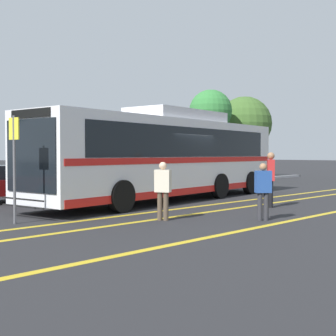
{
  "coord_description": "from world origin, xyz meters",
  "views": [
    {
      "loc": [
        -12.99,
        -12.27,
        1.79
      ],
      "look_at": [
        -0.17,
        0.24,
        1.24
      ],
      "focal_mm": 50.0,
      "sensor_mm": 36.0,
      "label": 1
    }
  ],
  "objects_px": {
    "parked_car_1": "(0,184)",
    "tree_1": "(211,112)",
    "transit_bus": "(168,155)",
    "bus_stop_sign": "(14,156)",
    "pedestrian_2": "(163,188)",
    "pedestrian_0": "(271,176)",
    "parked_car_2": "(127,177)",
    "tree_3": "(244,124)",
    "pedestrian_1": "(263,188)"
  },
  "relations": [
    {
      "from": "bus_stop_sign",
      "to": "pedestrian_2",
      "type": "bearing_deg",
      "value": -133.26
    },
    {
      "from": "parked_car_2",
      "to": "pedestrian_2",
      "type": "height_order",
      "value": "pedestrian_2"
    },
    {
      "from": "parked_car_1",
      "to": "bus_stop_sign",
      "type": "xyz_separation_m",
      "value": [
        -2.16,
        -5.24,
        1.03
      ]
    },
    {
      "from": "transit_bus",
      "to": "pedestrian_1",
      "type": "bearing_deg",
      "value": 152.42
    },
    {
      "from": "parked_car_2",
      "to": "tree_1",
      "type": "xyz_separation_m",
      "value": [
        10.39,
        3.56,
        3.87
      ]
    },
    {
      "from": "parked_car_2",
      "to": "pedestrian_1",
      "type": "xyz_separation_m",
      "value": [
        -3.17,
        -9.28,
        0.15
      ]
    },
    {
      "from": "parked_car_2",
      "to": "bus_stop_sign",
      "type": "relative_size",
      "value": 1.78
    },
    {
      "from": "pedestrian_2",
      "to": "bus_stop_sign",
      "type": "distance_m",
      "value": 3.92
    },
    {
      "from": "transit_bus",
      "to": "pedestrian_2",
      "type": "xyz_separation_m",
      "value": [
        -3.99,
        -3.69,
        -0.87
      ]
    },
    {
      "from": "parked_car_2",
      "to": "tree_1",
      "type": "bearing_deg",
      "value": 103.96
    },
    {
      "from": "parked_car_2",
      "to": "tree_1",
      "type": "distance_m",
      "value": 11.65
    },
    {
      "from": "pedestrian_1",
      "to": "bus_stop_sign",
      "type": "relative_size",
      "value": 0.56
    },
    {
      "from": "pedestrian_1",
      "to": "pedestrian_2",
      "type": "relative_size",
      "value": 0.98
    },
    {
      "from": "parked_car_1",
      "to": "tree_1",
      "type": "relative_size",
      "value": 0.83
    },
    {
      "from": "pedestrian_2",
      "to": "tree_1",
      "type": "xyz_separation_m",
      "value": [
        15.44,
        10.92,
        3.7
      ]
    },
    {
      "from": "pedestrian_2",
      "to": "bus_stop_sign",
      "type": "relative_size",
      "value": 0.57
    },
    {
      "from": "parked_car_1",
      "to": "tree_1",
      "type": "xyz_separation_m",
      "value": [
        16.36,
        3.42,
        3.89
      ]
    },
    {
      "from": "bus_stop_sign",
      "to": "tree_1",
      "type": "height_order",
      "value": "tree_1"
    },
    {
      "from": "tree_1",
      "to": "tree_3",
      "type": "relative_size",
      "value": 1.01
    },
    {
      "from": "pedestrian_2",
      "to": "tree_3",
      "type": "distance_m",
      "value": 22.63
    },
    {
      "from": "parked_car_1",
      "to": "parked_car_2",
      "type": "xyz_separation_m",
      "value": [
        5.97,
        -0.14,
        0.02
      ]
    },
    {
      "from": "pedestrian_2",
      "to": "tree_1",
      "type": "bearing_deg",
      "value": 99.35
    },
    {
      "from": "tree_1",
      "to": "pedestrian_1",
      "type": "bearing_deg",
      "value": -136.55
    },
    {
      "from": "tree_3",
      "to": "pedestrian_0",
      "type": "bearing_deg",
      "value": -142.29
    },
    {
      "from": "parked_car_1",
      "to": "tree_3",
      "type": "xyz_separation_m",
      "value": [
        20.43,
        3.55,
        3.28
      ]
    },
    {
      "from": "pedestrian_2",
      "to": "pedestrian_0",
      "type": "bearing_deg",
      "value": 58.91
    },
    {
      "from": "parked_car_1",
      "to": "bus_stop_sign",
      "type": "height_order",
      "value": "bus_stop_sign"
    },
    {
      "from": "bus_stop_sign",
      "to": "parked_car_1",
      "type": "bearing_deg",
      "value": -29.35
    },
    {
      "from": "transit_bus",
      "to": "tree_3",
      "type": "bearing_deg",
      "value": -71.57
    },
    {
      "from": "transit_bus",
      "to": "pedestrian_0",
      "type": "height_order",
      "value": "transit_bus"
    },
    {
      "from": "transit_bus",
      "to": "tree_1",
      "type": "distance_m",
      "value": 13.83
    },
    {
      "from": "parked_car_1",
      "to": "pedestrian_0",
      "type": "distance_m",
      "value": 9.7
    },
    {
      "from": "pedestrian_0",
      "to": "pedestrian_2",
      "type": "height_order",
      "value": "pedestrian_0"
    },
    {
      "from": "pedestrian_2",
      "to": "bus_stop_sign",
      "type": "xyz_separation_m",
      "value": [
        -3.08,
        2.26,
        0.84
      ]
    },
    {
      "from": "pedestrian_1",
      "to": "pedestrian_2",
      "type": "bearing_deg",
      "value": -6.2
    },
    {
      "from": "parked_car_2",
      "to": "pedestrian_1",
      "type": "distance_m",
      "value": 9.81
    },
    {
      "from": "tree_3",
      "to": "pedestrian_1",
      "type": "bearing_deg",
      "value": -143.65
    },
    {
      "from": "transit_bus",
      "to": "parked_car_1",
      "type": "relative_size",
      "value": 2.59
    },
    {
      "from": "transit_bus",
      "to": "tree_1",
      "type": "bearing_deg",
      "value": -64.67
    },
    {
      "from": "pedestrian_0",
      "to": "bus_stop_sign",
      "type": "relative_size",
      "value": 0.67
    },
    {
      "from": "parked_car_1",
      "to": "pedestrian_2",
      "type": "bearing_deg",
      "value": 10.95
    },
    {
      "from": "pedestrian_1",
      "to": "parked_car_2",
      "type": "bearing_deg",
      "value": -69.42
    },
    {
      "from": "transit_bus",
      "to": "parked_car_2",
      "type": "distance_m",
      "value": 3.95
    },
    {
      "from": "bus_stop_sign",
      "to": "tree_3",
      "type": "relative_size",
      "value": 0.46
    },
    {
      "from": "tree_3",
      "to": "tree_1",
      "type": "bearing_deg",
      "value": -178.15
    },
    {
      "from": "parked_car_1",
      "to": "transit_bus",
      "type": "bearing_deg",
      "value": 56.18
    },
    {
      "from": "transit_bus",
      "to": "tree_3",
      "type": "height_order",
      "value": "tree_3"
    },
    {
      "from": "pedestrian_0",
      "to": "tree_1",
      "type": "height_order",
      "value": "tree_1"
    },
    {
      "from": "tree_3",
      "to": "pedestrian_2",
      "type": "bearing_deg",
      "value": -150.46
    },
    {
      "from": "parked_car_1",
      "to": "bus_stop_sign",
      "type": "bearing_deg",
      "value": -18.47
    }
  ]
}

